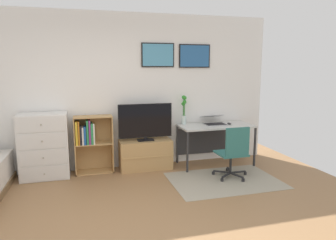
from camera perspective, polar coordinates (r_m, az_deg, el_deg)
ground_plane at (r=3.61m, az=-7.92°, el=-20.18°), size 7.20×7.20×0.00m
wall_back_with_posters at (r=5.57m, az=-11.54°, el=5.04°), size 6.12×0.09×2.70m
area_rug at (r=5.18m, az=10.17°, el=-10.67°), size 1.70×1.20×0.01m
dresser at (r=5.45m, az=-21.49°, el=-4.41°), size 0.75×0.46×1.06m
bookshelf at (r=5.47m, az=-13.87°, el=-3.49°), size 0.63×0.30×0.97m
tv_stand at (r=5.60m, az=-4.08°, el=-6.22°), size 0.91×0.41×0.51m
television at (r=5.45m, az=-4.11°, el=-0.39°), size 0.94×0.16×0.64m
desk at (r=5.87m, az=8.29°, el=-2.00°), size 1.34×0.63×0.74m
office_chair at (r=5.15m, az=11.79°, el=-5.52°), size 0.56×0.58×0.86m
laptop at (r=5.86m, az=8.23°, el=-0.07°), size 0.39×0.42×0.17m
computer_mouse at (r=5.87m, az=11.00°, el=-0.64°), size 0.06×0.10×0.03m
bamboo_vase at (r=5.75m, az=2.90°, el=1.83°), size 0.10×0.10×0.53m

